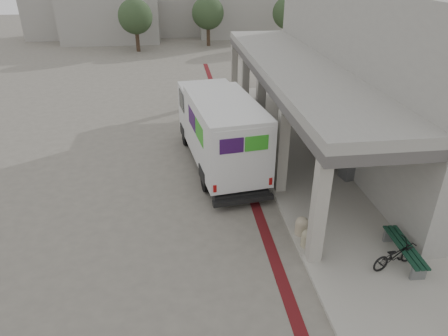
{
  "coord_description": "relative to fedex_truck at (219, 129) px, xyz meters",
  "views": [
    {
      "loc": [
        -1.65,
        -12.33,
        7.96
      ],
      "look_at": [
        -0.15,
        -0.3,
        1.6
      ],
      "focal_mm": 32.0,
      "sensor_mm": 36.0,
      "label": 1
    }
  ],
  "objects": [
    {
      "name": "tree_mid",
      "position": [
        1.94,
        26.95,
        1.5
      ],
      "size": [
        3.2,
        3.2,
        4.8
      ],
      "color": "#38281C",
      "rests_on": "ground"
    },
    {
      "name": "distant_backdrop",
      "position": [
        -2.91,
        32.83,
        1.02
      ],
      "size": [
        28.0,
        10.0,
        6.5
      ],
      "color": "gray",
      "rests_on": "ground"
    },
    {
      "name": "utility_cabinet",
      "position": [
        4.94,
        -2.01,
        -1.07
      ],
      "size": [
        0.55,
        0.67,
        1.0
      ],
      "primitive_type": "cube",
      "rotation": [
        0.0,
        0.0,
        0.19
      ],
      "color": "slate",
      "rests_on": "sidewalk"
    },
    {
      "name": "bike_lane_stripe",
      "position": [
        0.94,
        -1.05,
        -1.68
      ],
      "size": [
        0.35,
        40.0,
        0.01
      ],
      "primitive_type": "cube",
      "color": "#541014",
      "rests_on": "ground"
    },
    {
      "name": "fedex_truck",
      "position": [
        0.0,
        0.0,
        0.0
      ],
      "size": [
        3.22,
        7.65,
        3.16
      ],
      "rotation": [
        0.0,
        0.0,
        0.13
      ],
      "color": "black",
      "rests_on": "ground"
    },
    {
      "name": "bollard_near",
      "position": [
        2.04,
        -5.98,
        -1.27
      ],
      "size": [
        0.39,
        0.39,
        0.58
      ],
      "color": "gray",
      "rests_on": "sidewalk"
    },
    {
      "name": "tree_left",
      "position": [
        -5.06,
        24.95,
        1.5
      ],
      "size": [
        3.2,
        3.2,
        4.8
      ],
      "color": "#38281C",
      "rests_on": "ground"
    },
    {
      "name": "tree_right",
      "position": [
        9.94,
        25.95,
        1.5
      ],
      "size": [
        3.2,
        3.2,
        4.8
      ],
      "color": "#38281C",
      "rests_on": "ground"
    },
    {
      "name": "bicycle_black",
      "position": [
        4.21,
        -7.18,
        -1.16
      ],
      "size": [
        1.63,
        0.96,
        0.81
      ],
      "primitive_type": "imported",
      "rotation": [
        0.0,
        0.0,
        1.86
      ],
      "color": "black",
      "rests_on": "sidewalk"
    },
    {
      "name": "bench",
      "position": [
        4.65,
        -6.92,
        -1.23
      ],
      "size": [
        0.51,
        2.04,
        0.47
      ],
      "rotation": [
        0.0,
        0.0,
        -0.04
      ],
      "color": "slate",
      "rests_on": "sidewalk"
    },
    {
      "name": "sidewalk",
      "position": [
        3.94,
        -3.05,
        -1.62
      ],
      "size": [
        4.4,
        28.0,
        0.12
      ],
      "primitive_type": "cube",
      "color": "#9A958A",
      "rests_on": "ground"
    },
    {
      "name": "bollard_far",
      "position": [
        2.04,
        -5.36,
        -1.26
      ],
      "size": [
        0.41,
        0.41,
        0.62
      ],
      "color": "gray",
      "rests_on": "sidewalk"
    },
    {
      "name": "ground",
      "position": [
        -0.06,
        -3.05,
        -1.68
      ],
      "size": [
        120.0,
        120.0,
        0.0
      ],
      "primitive_type": "plane",
      "color": "#655F56",
      "rests_on": "ground"
    },
    {
      "name": "transit_building",
      "position": [
        6.77,
        1.45,
        1.72
      ],
      "size": [
        7.6,
        17.0,
        7.0
      ],
      "color": "gray",
      "rests_on": "ground"
    }
  ]
}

